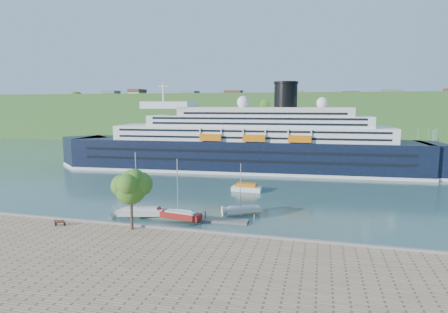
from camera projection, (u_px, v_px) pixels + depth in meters
ground at (157, 234)px, 54.91m from camera, size 400.00×400.00×0.00m
far_hillside at (276, 117)px, 192.20m from camera, size 400.00×50.00×24.00m
quay_coping at (156, 227)px, 54.56m from camera, size 220.00×0.50×0.30m
cruise_ship at (243, 127)px, 105.90m from camera, size 112.57×24.27×25.08m
park_bench at (60, 222)px, 55.58m from camera, size 1.68×0.98×1.01m
promenade_tree at (131, 197)px, 53.38m from camera, size 5.79×5.79×9.60m
floating_pontoon at (194, 219)px, 61.58m from camera, size 18.19×2.84×0.40m
sailboat_white_near at (140, 187)px, 61.71m from camera, size 8.52×4.34×10.61m
sailboat_red at (180, 192)px, 60.16m from camera, size 7.80×3.22×9.78m
sailboat_white_far at (243, 190)px, 64.07m from camera, size 6.67×4.78×8.52m
tender_launch at (247, 187)px, 81.64m from camera, size 6.60×2.46×1.80m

